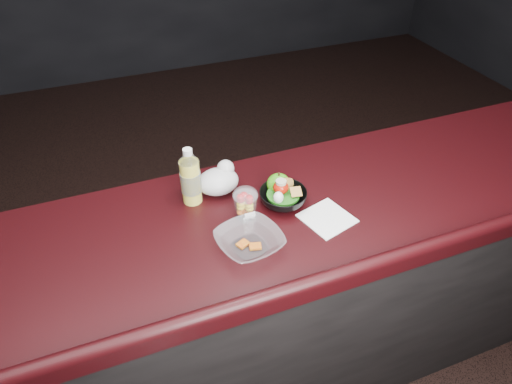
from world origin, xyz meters
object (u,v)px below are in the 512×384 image
at_px(snack_bowl, 283,196).
at_px(takeout_bowl, 249,241).
at_px(fruit_cup, 245,203).
at_px(green_apple, 279,184).
at_px(lemonade_bottle, 191,180).

xyz_separation_m(snack_bowl, takeout_bowl, (-0.19, -0.17, -0.01)).
xyz_separation_m(fruit_cup, snack_bowl, (0.15, 0.02, -0.03)).
distance_m(green_apple, takeout_bowl, 0.30).
bearing_deg(lemonade_bottle, fruit_cup, -46.16).
bearing_deg(green_apple, fruit_cup, -152.76).
height_order(lemonade_bottle, takeout_bowl, lemonade_bottle).
height_order(lemonade_bottle, snack_bowl, lemonade_bottle).
bearing_deg(snack_bowl, takeout_bowl, -138.95).
distance_m(lemonade_bottle, snack_bowl, 0.34).
distance_m(lemonade_bottle, takeout_bowl, 0.33).
bearing_deg(lemonade_bottle, takeout_bowl, -69.57).
bearing_deg(takeout_bowl, fruit_cup, 74.71).
relative_size(snack_bowl, takeout_bowl, 0.91).
relative_size(green_apple, snack_bowl, 0.41).
distance_m(fruit_cup, snack_bowl, 0.16).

